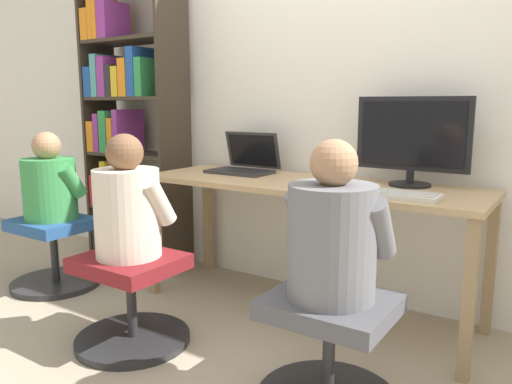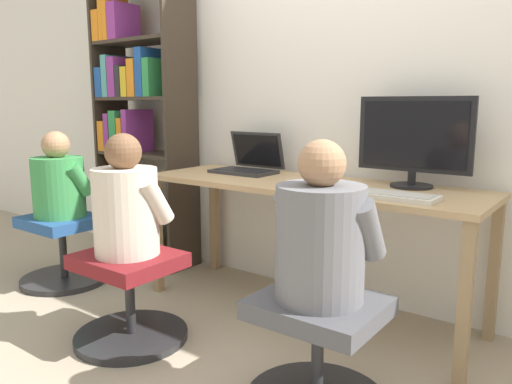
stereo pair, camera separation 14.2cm
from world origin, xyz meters
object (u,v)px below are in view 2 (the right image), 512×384
Objects in this scene: keyboard at (388,195)px; bookshelf at (134,128)px; office_chair_side at (63,248)px; person_near_shelf at (59,182)px; person_at_laptop at (126,204)px; desktop_monitor at (414,141)px; laptop at (248,164)px; office_chair_left at (317,352)px; person_at_monitor at (321,234)px; office_chair_right at (130,296)px.

keyboard is 2.09m from bookshelf.
office_chair_side is at bearing -170.20° from keyboard.
keyboard is 0.80× the size of person_near_shelf.
person_near_shelf is at bearing 164.76° from person_at_laptop.
person_near_shelf is (-2.03, -0.69, -0.31)m from desktop_monitor.
laptop is 1.06m from bookshelf.
person_near_shelf is at bearing 173.81° from office_chair_left.
keyboard is 2.14m from office_chair_side.
person_at_monitor is 2.04m from person_near_shelf.
laptop reaches higher than keyboard.
person_near_shelf reaches higher than laptop.
person_at_laptop is 1.04m from person_near_shelf.
bookshelf is at bearing 157.35° from person_at_monitor.
office_chair_left is 1.02× the size of person_near_shelf.
keyboard is 2.08m from person_near_shelf.
office_chair_right is 1.56m from bookshelf.
person_at_monitor is 2.22m from bookshelf.
person_near_shelf is (-2.02, 0.22, 0.44)m from office_chair_left.
office_chair_side is at bearing -89.24° from bookshelf.
person_at_monitor reaches higher than person_at_laptop.
person_at_laptop reaches higher than laptop.
person_at_laptop reaches higher than person_near_shelf.
keyboard is at bearing 87.62° from office_chair_left.
desktop_monitor is at bearing 18.76° from person_near_shelf.
laptop is (-1.00, -0.05, -0.18)m from desktop_monitor.
office_chair_side is at bearing 173.92° from office_chair_left.
office_chair_side is (-2.02, 0.22, 0.00)m from office_chair_left.
person_at_monitor is (1.02, 0.06, 0.46)m from office_chair_right.
keyboard is at bearing 9.80° from office_chair_side.
bookshelf is at bearing 137.99° from office_chair_right.
desktop_monitor is at bearing 92.49° from keyboard.
office_chair_side is (-1.03, -0.64, -0.57)m from laptop.
office_chair_side is at bearing -148.20° from laptop.
person_near_shelf reaches higher than office_chair_right.
person_at_laptop is at bearing -149.20° from keyboard.
keyboard is at bearing 87.60° from person_at_monitor.
office_chair_left is 1.00× the size of office_chair_right.
office_chair_left is at bearing 3.01° from person_at_laptop.
person_near_shelf is (0.00, 0.00, 0.44)m from office_chair_side.
keyboard is 0.79× the size of office_chair_right.
desktop_monitor is at bearing 89.44° from person_at_monitor.
bookshelf reaches higher than office_chair_right.
keyboard is (1.01, -0.29, -0.04)m from laptop.
person_near_shelf is at bearing -161.24° from desktop_monitor.
office_chair_right is 0.46m from person_at_laptop.
person_at_laptop reaches higher than office_chair_right.
office_chair_side is (-1.00, 0.27, 0.00)m from office_chair_right.
bookshelf is 3.59× the size of office_chair_side.
office_chair_left is 0.28× the size of bookshelf.
office_chair_left is (0.99, -0.86, -0.57)m from laptop.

